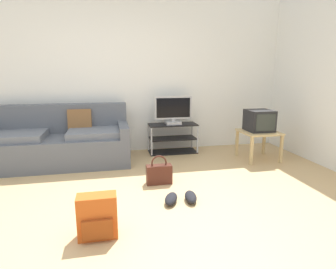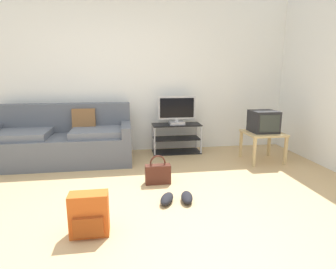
# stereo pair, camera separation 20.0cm
# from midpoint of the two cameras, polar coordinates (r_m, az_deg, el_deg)

# --- Properties ---
(ground_plane) EXTENTS (9.00, 9.80, 0.02)m
(ground_plane) POSITION_cam_midpoint_polar(r_m,az_deg,el_deg) (2.92, -7.92, -16.01)
(ground_plane) COLOR tan
(wall_back) EXTENTS (9.00, 0.10, 2.70)m
(wall_back) POSITION_cam_midpoint_polar(r_m,az_deg,el_deg) (5.02, -8.91, 11.97)
(wall_back) COLOR white
(wall_back) RESTS_ON ground_plane
(couch) EXTENTS (2.10, 0.90, 0.88)m
(couch) POSITION_cam_midpoint_polar(r_m,az_deg,el_deg) (4.65, -19.23, -1.31)
(couch) COLOR #565B66
(couch) RESTS_ON ground_plane
(tv_stand) EXTENTS (0.83, 0.38, 0.50)m
(tv_stand) POSITION_cam_midpoint_polar(r_m,az_deg,el_deg) (4.93, 2.85, -0.78)
(tv_stand) COLOR black
(tv_stand) RESTS_ON ground_plane
(flat_tv) EXTENTS (0.64, 0.22, 0.48)m
(flat_tv) POSITION_cam_midpoint_polar(r_m,az_deg,el_deg) (4.82, 2.97, 4.83)
(flat_tv) COLOR #B2B2B7
(flat_tv) RESTS_ON tv_stand
(side_table) EXTENTS (0.56, 0.56, 0.46)m
(side_table) POSITION_cam_midpoint_polar(r_m,az_deg,el_deg) (4.70, 19.74, -0.36)
(side_table) COLOR tan
(side_table) RESTS_ON ground_plane
(crt_tv) EXTENTS (0.39, 0.39, 0.33)m
(crt_tv) POSITION_cam_midpoint_polar(r_m,az_deg,el_deg) (4.67, 19.86, 2.49)
(crt_tv) COLOR #232326
(crt_tv) RESTS_ON side_table
(backpack) EXTENTS (0.33, 0.24, 0.38)m
(backpack) POSITION_cam_midpoint_polar(r_m,az_deg,el_deg) (2.58, -13.38, -15.46)
(backpack) COLOR #CC561E
(backpack) RESTS_ON ground_plane
(handbag) EXTENTS (0.32, 0.13, 0.37)m
(handbag) POSITION_cam_midpoint_polar(r_m,az_deg,el_deg) (3.59, -0.45, -7.85)
(handbag) COLOR #4C2319
(handbag) RESTS_ON ground_plane
(sneakers_pair) EXTENTS (0.42, 0.31, 0.09)m
(sneakers_pair) POSITION_cam_midpoint_polar(r_m,az_deg,el_deg) (3.14, 3.68, -12.67)
(sneakers_pair) COLOR black
(sneakers_pair) RESTS_ON ground_plane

